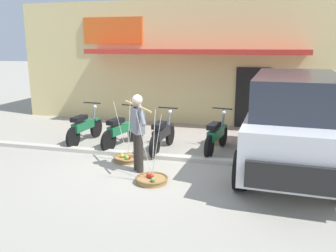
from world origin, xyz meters
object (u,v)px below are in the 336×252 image
at_px(motorcycle_end_of_row, 216,135).
at_px(fruit_basket_right_side, 152,179).
at_px(parked_truck, 295,119).
at_px(motorcycle_second_in_row, 121,130).
at_px(motorcycle_third_in_row, 162,134).
at_px(wooden_crate, 216,138).
at_px(motorcycle_nearest_shop, 84,127).
at_px(fruit_vendor, 138,128).
at_px(fruit_basket_left_side, 128,158).

bearing_deg(motorcycle_end_of_row, fruit_basket_right_side, -112.83).
bearing_deg(parked_truck, motorcycle_end_of_row, 155.80).
height_order(motorcycle_second_in_row, motorcycle_end_of_row, same).
bearing_deg(motorcycle_third_in_row, parked_truck, -9.57).
bearing_deg(parked_truck, wooden_crate, 139.91).
relative_size(motorcycle_nearest_shop, motorcycle_end_of_row, 1.01).
height_order(fruit_vendor, motorcycle_end_of_row, fruit_vendor).
distance_m(motorcycle_third_in_row, wooden_crate, 1.67).
bearing_deg(fruit_basket_right_side, fruit_vendor, 130.08).
bearing_deg(fruit_basket_right_side, wooden_crate, 74.06).
relative_size(motorcycle_end_of_row, wooden_crate, 4.11).
relative_size(motorcycle_second_in_row, wooden_crate, 4.08).
bearing_deg(wooden_crate, motorcycle_third_in_row, -140.34).
distance_m(fruit_basket_left_side, motorcycle_nearest_shop, 2.16).
distance_m(motorcycle_end_of_row, parked_truck, 2.06).
relative_size(fruit_vendor, fruit_basket_left_side, 1.17).
relative_size(fruit_basket_right_side, motorcycle_end_of_row, 0.80).
height_order(motorcycle_nearest_shop, wooden_crate, motorcycle_nearest_shop).
bearing_deg(motorcycle_nearest_shop, fruit_basket_right_side, -40.86).
distance_m(motorcycle_end_of_row, wooden_crate, 0.84).
relative_size(motorcycle_second_in_row, motorcycle_third_in_row, 0.99).
bearing_deg(motorcycle_nearest_shop, motorcycle_second_in_row, -4.57).
xyz_separation_m(motorcycle_second_in_row, parked_truck, (4.34, -0.67, 0.68)).
xyz_separation_m(fruit_basket_right_side, motorcycle_nearest_shop, (-2.71, 2.34, 0.38)).
relative_size(fruit_vendor, fruit_basket_right_side, 1.17).
distance_m(fruit_basket_left_side, motorcycle_second_in_row, 1.33).
xyz_separation_m(motorcycle_nearest_shop, motorcycle_third_in_row, (2.35, -0.23, 0.00)).
bearing_deg(motorcycle_third_in_row, wooden_crate, 39.66).
relative_size(parked_truck, wooden_crate, 11.13).
distance_m(motorcycle_nearest_shop, motorcycle_second_in_row, 1.15).
xyz_separation_m(fruit_basket_right_side, parked_truck, (2.78, 1.58, 1.06)).
distance_m(motorcycle_second_in_row, motorcycle_third_in_row, 1.21).
height_order(motorcycle_nearest_shop, motorcycle_third_in_row, same).
relative_size(fruit_basket_right_side, wooden_crate, 3.30).
bearing_deg(motorcycle_third_in_row, motorcycle_nearest_shop, 174.30).
relative_size(fruit_vendor, motorcycle_second_in_row, 0.94).
distance_m(fruit_basket_right_side, motorcycle_third_in_row, 2.17).
xyz_separation_m(fruit_basket_left_side, parked_truck, (3.73, 0.44, 1.05)).
height_order(fruit_vendor, motorcycle_nearest_shop, fruit_vendor).
xyz_separation_m(fruit_basket_left_side, motorcycle_nearest_shop, (-1.75, 1.21, 0.38)).
xyz_separation_m(fruit_vendor, wooden_crate, (1.38, 2.59, -0.82)).
relative_size(fruit_basket_right_side, motorcycle_nearest_shop, 0.80).
xyz_separation_m(fruit_vendor, motorcycle_end_of_row, (1.48, 1.81, -0.52)).
xyz_separation_m(fruit_basket_left_side, fruit_basket_right_side, (0.96, -1.14, -0.00)).
height_order(motorcycle_nearest_shop, motorcycle_end_of_row, same).
relative_size(motorcycle_nearest_shop, motorcycle_second_in_row, 1.01).
bearing_deg(motorcycle_second_in_row, fruit_basket_left_side, -61.54).
bearing_deg(motorcycle_end_of_row, motorcycle_second_in_row, -177.19).
xyz_separation_m(fruit_basket_left_side, motorcycle_third_in_row, (0.59, 0.97, 0.38)).
distance_m(fruit_vendor, motorcycle_third_in_row, 1.63).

